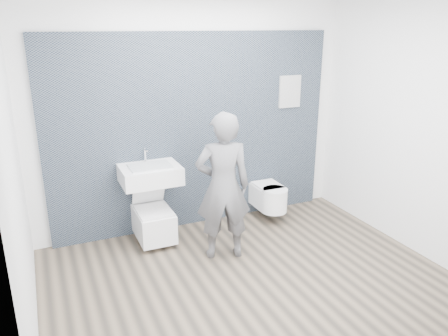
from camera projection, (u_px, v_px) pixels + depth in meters
name	position (u px, v px, depth m)	size (l,w,h in m)	color
ground	(248.00, 277.00, 4.49)	(4.00, 4.00, 0.00)	brown
room_shell	(251.00, 109.00, 3.94)	(4.00, 4.00, 4.00)	white
tile_wall	(197.00, 221.00, 5.76)	(3.60, 0.06, 2.40)	black
washbasin	(150.00, 174.00, 5.00)	(0.67, 0.50, 0.50)	white
toilet_square	(154.00, 222.00, 5.15)	(0.41, 0.59, 0.75)	white
toilet_rounded	(270.00, 197.00, 5.74)	(0.34, 0.58, 0.31)	white
info_placard	(284.00, 206.00, 6.23)	(0.31, 0.03, 0.42)	silver
visitor	(223.00, 187.00, 4.67)	(0.60, 0.39, 1.63)	#5E5E62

